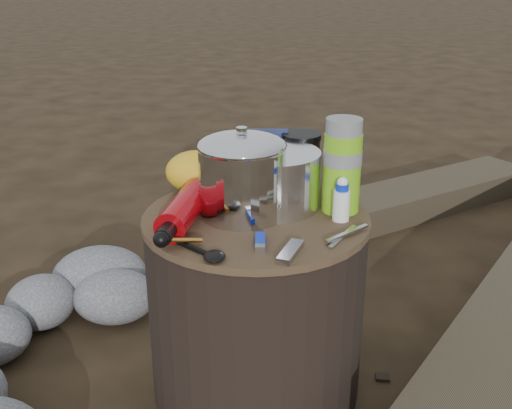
{
  "coord_description": "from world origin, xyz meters",
  "views": [
    {
      "loc": [
        -0.01,
        -1.25,
        0.98
      ],
      "look_at": [
        0.0,
        0.0,
        0.48
      ],
      "focal_mm": 43.59,
      "sensor_mm": 36.0,
      "label": 1
    }
  ],
  "objects_px": {
    "stump": "(256,306)",
    "thermos": "(342,166)",
    "fuel_bottle": "(184,210)",
    "camping_pot": "(242,174)",
    "travel_mug": "(301,161)"
  },
  "relations": [
    {
      "from": "thermos",
      "to": "travel_mug",
      "type": "relative_size",
      "value": 1.54
    },
    {
      "from": "thermos",
      "to": "fuel_bottle",
      "type": "bearing_deg",
      "value": -167.76
    },
    {
      "from": "camping_pot",
      "to": "travel_mug",
      "type": "distance_m",
      "value": 0.22
    },
    {
      "from": "stump",
      "to": "thermos",
      "type": "height_order",
      "value": "thermos"
    },
    {
      "from": "travel_mug",
      "to": "fuel_bottle",
      "type": "bearing_deg",
      "value": -139.94
    },
    {
      "from": "stump",
      "to": "fuel_bottle",
      "type": "xyz_separation_m",
      "value": [
        -0.15,
        -0.04,
        0.26
      ]
    },
    {
      "from": "fuel_bottle",
      "to": "camping_pot",
      "type": "bearing_deg",
      "value": 33.61
    },
    {
      "from": "camping_pot",
      "to": "travel_mug",
      "type": "height_order",
      "value": "camping_pot"
    },
    {
      "from": "stump",
      "to": "camping_pot",
      "type": "distance_m",
      "value": 0.32
    },
    {
      "from": "camping_pot",
      "to": "thermos",
      "type": "bearing_deg",
      "value": 6.07
    },
    {
      "from": "camping_pot",
      "to": "travel_mug",
      "type": "relative_size",
      "value": 1.39
    },
    {
      "from": "stump",
      "to": "travel_mug",
      "type": "bearing_deg",
      "value": 58.14
    },
    {
      "from": "fuel_bottle",
      "to": "thermos",
      "type": "distance_m",
      "value": 0.35
    },
    {
      "from": "stump",
      "to": "fuel_bottle",
      "type": "distance_m",
      "value": 0.3
    },
    {
      "from": "stump",
      "to": "thermos",
      "type": "distance_m",
      "value": 0.38
    }
  ]
}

